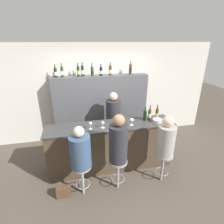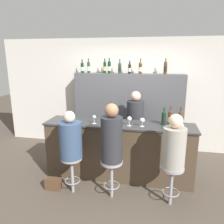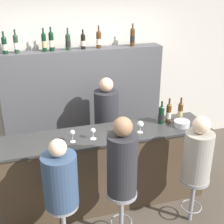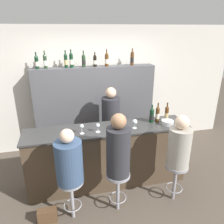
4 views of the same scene
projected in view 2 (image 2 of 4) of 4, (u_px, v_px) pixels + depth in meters
name	position (u px, v px, depth m)	size (l,w,h in m)	color
ground_plane	(116.00, 184.00, 3.85)	(16.00, 16.00, 0.00)	#4C4238
wall_back	(130.00, 95.00, 5.20)	(6.40, 0.05, 2.60)	beige
bar_counter	(119.00, 150.00, 3.98)	(2.65, 0.57, 1.03)	#473828
back_bar_cabinet	(128.00, 113.00, 5.08)	(2.48, 0.28, 1.81)	#4C4C51
wine_bottle_counter_0	(164.00, 118.00, 3.74)	(0.08, 0.08, 0.31)	black
wine_bottle_counter_1	(170.00, 118.00, 3.71)	(0.07, 0.07, 0.34)	#4C2D14
wine_bottle_counter_2	(180.00, 118.00, 3.68)	(0.07, 0.07, 0.33)	#4C2D14
wine_bottle_backbar_0	(82.00, 67.00, 5.04)	(0.07, 0.07, 0.31)	black
wine_bottle_backbar_1	(89.00, 67.00, 5.01)	(0.07, 0.07, 0.33)	#233823
wine_bottle_backbar_2	(105.00, 67.00, 4.93)	(0.07, 0.07, 0.33)	black
wine_bottle_backbar_3	(109.00, 67.00, 4.91)	(0.07, 0.07, 0.34)	black
wine_bottle_backbar_4	(120.00, 68.00, 4.87)	(0.07, 0.07, 0.32)	#233823
wine_bottle_backbar_5	(130.00, 68.00, 4.83)	(0.07, 0.07, 0.28)	black
wine_bottle_backbar_6	(140.00, 68.00, 4.78)	(0.08, 0.08, 0.33)	#4C2D14
wine_bottle_backbar_7	(165.00, 68.00, 4.67)	(0.07, 0.07, 0.34)	#4C2D14
wine_glass_0	(94.00, 117.00, 3.82)	(0.07, 0.07, 0.15)	silver
wine_glass_1	(108.00, 119.00, 3.77)	(0.07, 0.07, 0.14)	silver
wine_glass_2	(129.00, 119.00, 3.69)	(0.08, 0.08, 0.16)	silver
wine_glass_3	(142.00, 120.00, 3.66)	(0.08, 0.08, 0.15)	silver
metal_bowl	(177.00, 126.00, 3.57)	(0.20, 0.20, 0.07)	#B7B7BC
bar_stool_left	(72.00, 165.00, 3.51)	(0.34, 0.34, 0.63)	gray
guest_seated_left	(70.00, 138.00, 3.39)	(0.36, 0.36, 0.75)	#334766
bar_stool_middle	(112.00, 169.00, 3.38)	(0.34, 0.34, 0.63)	gray
guest_seated_middle	(112.00, 137.00, 3.25)	(0.32, 0.32, 0.90)	#28282D
bar_stool_right	(172.00, 175.00, 3.20)	(0.34, 0.34, 0.63)	gray
guest_seated_right	(174.00, 145.00, 3.09)	(0.33, 0.33, 0.79)	gray
bartender	(135.00, 130.00, 4.60)	(0.35, 0.35, 1.50)	#28282D
handbag	(53.00, 184.00, 3.67)	(0.26, 0.12, 0.20)	#513823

